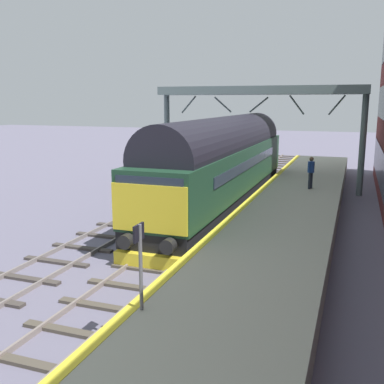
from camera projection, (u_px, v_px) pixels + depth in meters
ground_plane at (186, 240)px, 18.03m from camera, size 140.00×140.00×0.00m
track_main at (186, 239)px, 18.02m from camera, size 2.50×60.00×0.15m
track_adjacent_west at (114, 231)px, 19.10m from camera, size 2.50×60.00×0.15m
station_platform at (277, 237)px, 16.74m from camera, size 4.00×44.00×1.01m
diesel_locomotive at (223, 162)px, 22.44m from camera, size 2.74×17.70×4.68m
platform_number_sign at (140, 254)px, 9.55m from camera, size 0.10×0.44×1.90m
waiting_passenger at (311, 170)px, 23.09m from camera, size 0.44×0.48×1.64m
overhead_footbridge at (259, 96)px, 27.42m from camera, size 12.53×2.00×6.30m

